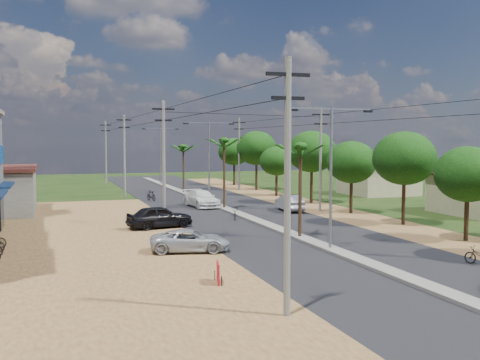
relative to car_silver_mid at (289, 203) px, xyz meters
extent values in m
plane|color=black|center=(-5.00, -16.91, -0.71)|extent=(160.00, 160.00, 0.00)
cube|color=black|center=(-5.00, -1.91, -0.69)|extent=(12.00, 110.00, 0.04)
cube|color=#605E56|center=(-5.00, 1.09, -0.62)|extent=(1.00, 90.00, 0.18)
cube|color=brown|center=(-20.00, -8.91, -0.69)|extent=(18.00, 46.00, 0.04)
cube|color=brown|center=(3.50, -1.91, -0.69)|extent=(5.00, 90.00, 0.03)
cube|color=#112448|center=(-22.60, -2.91, 2.39)|extent=(0.80, 5.40, 0.15)
cube|color=black|center=(-22.95, -2.91, 0.59)|extent=(0.10, 3.00, 2.40)
cube|color=navy|center=(-22.92, -2.91, 4.49)|extent=(0.12, 4.20, 1.20)
cube|color=tan|center=(16.00, 11.09, 0.94)|extent=(7.00, 7.00, 3.30)
cylinder|color=black|center=(4.30, -16.91, 1.22)|extent=(0.28, 0.28, 3.85)
ellipsoid|color=black|center=(4.30, -16.91, 3.42)|extent=(4.00, 4.00, 3.40)
cylinder|color=black|center=(4.70, -9.91, 1.57)|extent=(0.28, 0.28, 4.55)
ellipsoid|color=black|center=(4.70, -9.91, 4.17)|extent=(4.60, 4.60, 3.91)
cylinder|color=black|center=(4.40, -2.91, 1.32)|extent=(0.28, 0.28, 4.06)
ellipsoid|color=black|center=(4.40, -2.91, 3.64)|extent=(4.20, 4.20, 3.57)
cylinder|color=black|center=(4.60, 5.09, 1.67)|extent=(0.28, 0.28, 4.76)
ellipsoid|color=black|center=(4.60, 5.09, 4.39)|extent=(4.80, 4.80, 4.08)
cylinder|color=black|center=(4.20, 13.09, 1.11)|extent=(0.28, 0.28, 3.64)
ellipsoid|color=black|center=(4.20, 13.09, 3.19)|extent=(3.80, 3.80, 3.23)
cylinder|color=black|center=(4.80, 21.09, 1.74)|extent=(0.28, 0.28, 4.90)
ellipsoid|color=black|center=(4.80, 21.09, 4.54)|extent=(5.00, 5.00, 4.25)
cylinder|color=black|center=(4.50, 29.09, 1.46)|extent=(0.28, 0.28, 4.34)
ellipsoid|color=black|center=(4.50, 29.09, 3.94)|extent=(4.40, 4.40, 3.74)
cylinder|color=black|center=(-5.00, -12.91, 2.19)|extent=(0.22, 0.22, 5.80)
cylinder|color=black|center=(-5.00, 3.09, 2.39)|extent=(0.22, 0.22, 6.20)
cylinder|color=black|center=(-5.00, 19.09, 2.04)|extent=(0.22, 0.22, 5.50)
cylinder|color=gray|center=(-5.00, -16.91, 3.29)|extent=(0.16, 0.16, 8.00)
cube|color=gray|center=(-3.80, -16.91, 7.19)|extent=(2.40, 0.08, 0.08)
cube|color=gray|center=(-6.20, -16.91, 7.19)|extent=(2.40, 0.08, 0.08)
cube|color=black|center=(-2.70, -16.91, 7.09)|extent=(0.50, 0.18, 0.12)
cube|color=black|center=(-7.30, -16.91, 7.09)|extent=(0.50, 0.18, 0.12)
cylinder|color=gray|center=(-5.00, 8.09, 3.29)|extent=(0.16, 0.16, 8.00)
cube|color=gray|center=(-3.80, 8.09, 7.19)|extent=(2.40, 0.08, 0.08)
cube|color=gray|center=(-6.20, 8.09, 7.19)|extent=(2.40, 0.08, 0.08)
cube|color=black|center=(-2.70, 8.09, 7.09)|extent=(0.50, 0.18, 0.12)
cube|color=black|center=(-7.30, 8.09, 7.09)|extent=(0.50, 0.18, 0.12)
cylinder|color=gray|center=(-5.00, 33.09, 3.29)|extent=(0.16, 0.16, 8.00)
cube|color=gray|center=(-3.80, 33.09, 7.19)|extent=(2.40, 0.08, 0.08)
cube|color=gray|center=(-6.20, 33.09, 7.19)|extent=(2.40, 0.08, 0.08)
cube|color=black|center=(-2.70, 33.09, 7.09)|extent=(0.50, 0.18, 0.12)
cube|color=black|center=(-7.30, 33.09, 7.09)|extent=(0.50, 0.18, 0.12)
cylinder|color=#605E56|center=(-12.00, -26.91, 3.79)|extent=(0.24, 0.24, 9.00)
cube|color=black|center=(-12.00, -26.91, 7.69)|extent=(1.60, 0.12, 0.12)
cube|color=black|center=(-12.00, -26.91, 6.89)|extent=(1.20, 0.12, 0.12)
cylinder|color=#605E56|center=(-12.00, -4.91, 3.79)|extent=(0.24, 0.24, 9.00)
cube|color=black|center=(-12.00, -4.91, 7.69)|extent=(1.60, 0.12, 0.12)
cube|color=black|center=(-12.00, -4.91, 6.89)|extent=(1.20, 0.12, 0.12)
cylinder|color=#605E56|center=(-12.00, 17.09, 3.79)|extent=(0.24, 0.24, 9.00)
cube|color=black|center=(-12.00, 17.09, 7.69)|extent=(1.60, 0.12, 0.12)
cube|color=black|center=(-12.00, 17.09, 6.89)|extent=(1.20, 0.12, 0.12)
cylinder|color=#605E56|center=(-12.00, 38.09, 3.79)|extent=(0.24, 0.24, 9.00)
cube|color=black|center=(-12.00, 38.09, 7.69)|extent=(1.60, 0.12, 0.12)
cube|color=black|center=(-12.00, 38.09, 6.89)|extent=(1.20, 0.12, 0.12)
cylinder|color=#605E56|center=(2.50, -0.91, 3.79)|extent=(0.24, 0.24, 9.00)
cube|color=black|center=(2.50, -0.91, 7.69)|extent=(1.60, 0.12, 0.12)
cube|color=black|center=(2.50, -0.91, 6.89)|extent=(1.20, 0.12, 0.12)
cylinder|color=#605E56|center=(2.50, 21.09, 3.79)|extent=(0.24, 0.24, 9.00)
cube|color=black|center=(2.50, 21.09, 7.69)|extent=(1.60, 0.12, 0.12)
cube|color=black|center=(2.50, 21.09, 6.89)|extent=(1.20, 0.12, 0.12)
imported|color=#A5A9AD|center=(0.00, 0.00, 0.00)|extent=(1.95, 4.44, 1.42)
imported|color=silver|center=(-6.50, 5.31, 0.05)|extent=(2.69, 5.45, 1.52)
imported|color=#A5A9AD|center=(-12.50, -14.76, -0.10)|extent=(4.72, 2.98, 1.22)
imported|color=black|center=(-12.50, -5.76, 0.07)|extent=(4.86, 2.69, 1.57)
imported|color=black|center=(-6.20, -3.63, -0.27)|extent=(1.08, 1.78, 0.89)
imported|color=black|center=(-10.00, 12.14, -0.17)|extent=(1.06, 1.85, 1.07)
cube|color=#B0101C|center=(-13.00, -21.84, -0.24)|extent=(0.33, 1.11, 0.94)
cylinder|color=black|center=(-13.00, -22.36, -0.47)|extent=(0.04, 0.04, 0.47)
cylinder|color=black|center=(-13.00, -21.33, -0.47)|extent=(0.04, 0.04, 0.47)
camera|label=1|loc=(-19.77, -44.62, 5.43)|focal=42.00mm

